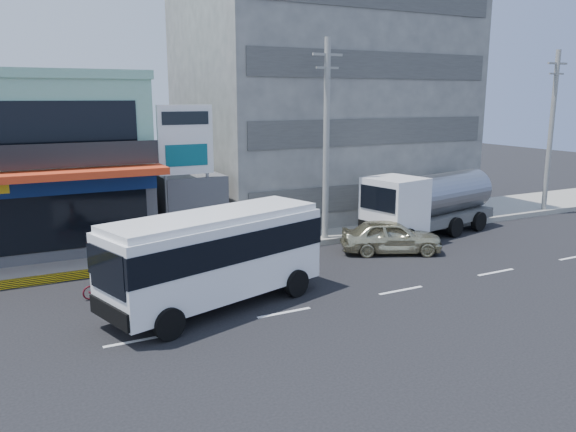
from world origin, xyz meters
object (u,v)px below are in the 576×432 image
(minibus, at_px, (215,251))
(billboard, at_px, (186,148))
(shop_building, at_px, (7,166))
(satellite_dish, at_px, (186,172))
(motorcycle_rider, at_px, (103,279))
(sedan, at_px, (391,236))
(concrete_building, at_px, (320,101))
(tanker_truck, at_px, (427,202))
(utility_pole_far, at_px, (551,132))
(utility_pole_near, at_px, (326,141))

(minibus, bearing_deg, billboard, 79.89)
(shop_building, xyz_separation_m, satellite_dish, (8.00, -2.95, -0.42))
(motorcycle_rider, bearing_deg, sedan, 0.14)
(minibus, bearing_deg, concrete_building, 48.39)
(shop_building, height_order, satellite_dish, shop_building)
(shop_building, distance_m, motorcycle_rider, 10.43)
(concrete_building, bearing_deg, billboard, -151.08)
(satellite_dish, bearing_deg, tanker_truck, -21.46)
(concrete_building, height_order, motorcycle_rider, concrete_building)
(shop_building, bearing_deg, utility_pole_far, -12.31)
(utility_pole_near, bearing_deg, satellite_dish, 149.04)
(satellite_dish, bearing_deg, sedan, -39.52)
(billboard, bearing_deg, utility_pole_near, -15.48)
(minibus, bearing_deg, motorcycle_rider, 140.53)
(sedan, bearing_deg, shop_building, 84.21)
(billboard, relative_size, tanker_truck, 0.79)
(concrete_building, xyz_separation_m, billboard, (-10.50, -5.80, -2.07))
(concrete_building, bearing_deg, shop_building, -176.65)
(utility_pole_far, relative_size, tanker_truck, 1.14)
(billboard, xyz_separation_m, tanker_truck, (12.14, -2.78, -3.14))
(utility_pole_far, relative_size, minibus, 1.19)
(utility_pole_near, xyz_separation_m, minibus, (-7.84, -5.74, -3.15))
(minibus, bearing_deg, satellite_dish, 78.83)
(satellite_dish, bearing_deg, shop_building, 159.79)
(shop_building, xyz_separation_m, billboard, (7.50, -4.75, 0.93))
(concrete_building, relative_size, billboard, 2.32)
(satellite_dish, height_order, utility_pole_near, utility_pole_near)
(motorcycle_rider, bearing_deg, concrete_building, 34.69)
(billboard, xyz_separation_m, utility_pole_near, (6.50, -1.80, 0.22))
(satellite_dish, relative_size, motorcycle_rider, 0.74)
(concrete_building, distance_m, sedan, 12.39)
(shop_building, relative_size, utility_pole_near, 1.24)
(utility_pole_near, relative_size, sedan, 2.13)
(utility_pole_near, distance_m, utility_pole_far, 16.00)
(shop_building, height_order, concrete_building, concrete_building)
(sedan, xyz_separation_m, tanker_truck, (3.75, 1.94, 0.99))
(concrete_building, height_order, billboard, concrete_building)
(shop_building, relative_size, sedan, 2.64)
(shop_building, xyz_separation_m, utility_pole_near, (14.00, -6.55, 1.15))
(billboard, bearing_deg, sedan, -29.31)
(motorcycle_rider, bearing_deg, shop_building, 106.24)
(billboard, relative_size, utility_pole_far, 0.69)
(shop_building, relative_size, minibus, 1.47)
(utility_pole_far, distance_m, sedan, 15.04)
(motorcycle_rider, bearing_deg, billboard, 45.07)
(shop_building, bearing_deg, motorcycle_rider, -73.76)
(billboard, relative_size, sedan, 1.47)
(tanker_truck, bearing_deg, utility_pole_near, 170.18)
(satellite_dish, height_order, motorcycle_rider, satellite_dish)
(utility_pole_far, height_order, sedan, utility_pole_far)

